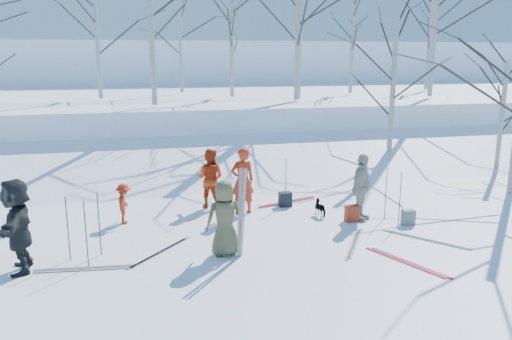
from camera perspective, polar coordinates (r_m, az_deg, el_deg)
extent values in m
plane|color=white|center=(11.31, 1.76, -8.10)|extent=(120.00, 120.00, 0.00)
cube|color=white|center=(17.84, -4.05, 0.26)|extent=(70.00, 9.49, 4.12)
cube|color=white|center=(27.50, -7.47, 6.47)|extent=(70.00, 18.00, 2.20)
cube|color=white|center=(48.31, -10.14, 10.33)|extent=(90.00, 30.00, 6.00)
imported|color=#4D4D2E|center=(10.32, -3.58, -5.51)|extent=(0.79, 0.53, 1.60)
imported|color=#AE2810|center=(12.99, -1.55, -1.24)|extent=(0.69, 0.51, 1.76)
imported|color=#AF2E0D|center=(13.60, -5.29, -0.93)|extent=(0.99, 0.91, 1.62)
imported|color=#AE2810|center=(12.72, -14.84, -3.74)|extent=(0.43, 0.68, 1.01)
imported|color=beige|center=(12.72, 11.95, -1.96)|extent=(1.01, 0.98, 1.70)
imported|color=black|center=(10.54, -25.59, -5.74)|extent=(0.65, 1.73, 1.84)
imported|color=black|center=(13.04, 7.45, -4.31)|extent=(0.36, 0.56, 0.44)
cube|color=silver|center=(10.10, -1.87, -5.01)|extent=(0.11, 0.17, 1.90)
cube|color=silver|center=(10.10, -1.52, -5.01)|extent=(0.15, 0.23, 1.89)
cylinder|color=black|center=(10.83, -17.49, -5.93)|extent=(0.02, 0.02, 1.34)
cylinder|color=black|center=(13.70, 3.43, -1.40)|extent=(0.02, 0.02, 1.34)
cylinder|color=black|center=(12.98, 14.61, -2.63)|extent=(0.02, 0.02, 1.34)
cylinder|color=black|center=(12.62, 16.13, -3.17)|extent=(0.02, 0.02, 1.34)
cylinder|color=black|center=(10.75, -20.70, -6.32)|extent=(0.02, 0.02, 1.34)
cylinder|color=black|center=(10.29, -18.85, -7.04)|extent=(0.02, 0.02, 1.34)
cube|color=maroon|center=(12.74, 10.90, -4.89)|extent=(0.32, 0.22, 0.42)
cube|color=slate|center=(12.84, 17.01, -5.19)|extent=(0.30, 0.20, 0.38)
cube|color=black|center=(13.77, 3.35, -3.36)|extent=(0.34, 0.24, 0.40)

